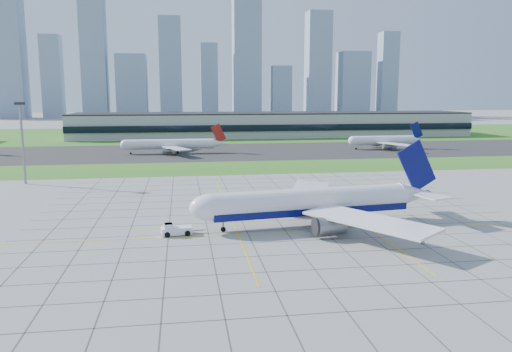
{
  "coord_description": "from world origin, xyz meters",
  "views": [
    {
      "loc": [
        -20.86,
        -99.01,
        28.19
      ],
      "look_at": [
        -1.96,
        27.56,
        7.0
      ],
      "focal_mm": 35.0,
      "sensor_mm": 36.0,
      "label": 1
    }
  ],
  "objects_px": {
    "light_mast": "(22,133)",
    "distant_jet_1": "(171,144)",
    "airliner": "(313,203)",
    "crew_far": "(423,240)",
    "pushback_tug": "(175,230)",
    "distant_jet_2": "(384,140)",
    "crew_near": "(171,231)"
  },
  "relations": [
    {
      "from": "light_mast",
      "to": "distant_jet_1",
      "type": "bearing_deg",
      "value": 59.58
    },
    {
      "from": "light_mast",
      "to": "airliner",
      "type": "xyz_separation_m",
      "value": [
        76.8,
        -61.87,
        -11.27
      ]
    },
    {
      "from": "crew_far",
      "to": "airliner",
      "type": "bearing_deg",
      "value": 175.3
    },
    {
      "from": "pushback_tug",
      "to": "distant_jet_2",
      "type": "relative_size",
      "value": 0.21
    },
    {
      "from": "pushback_tug",
      "to": "crew_near",
      "type": "relative_size",
      "value": 5.22
    },
    {
      "from": "crew_far",
      "to": "distant_jet_1",
      "type": "distance_m",
      "value": 162.01
    },
    {
      "from": "pushback_tug",
      "to": "distant_jet_1",
      "type": "height_order",
      "value": "distant_jet_1"
    },
    {
      "from": "distant_jet_1",
      "to": "distant_jet_2",
      "type": "distance_m",
      "value": 107.82
    },
    {
      "from": "light_mast",
      "to": "airliner",
      "type": "distance_m",
      "value": 99.27
    },
    {
      "from": "light_mast",
      "to": "distant_jet_2",
      "type": "xyz_separation_m",
      "value": [
        151.94,
        78.76,
        -11.7
      ]
    },
    {
      "from": "crew_far",
      "to": "distant_jet_1",
      "type": "bearing_deg",
      "value": 148.27
    },
    {
      "from": "distant_jet_2",
      "to": "airliner",
      "type": "bearing_deg",
      "value": -118.11
    },
    {
      "from": "pushback_tug",
      "to": "crew_near",
      "type": "xyz_separation_m",
      "value": [
        -0.76,
        0.27,
        -0.24
      ]
    },
    {
      "from": "pushback_tug",
      "to": "distant_jet_1",
      "type": "xyz_separation_m",
      "value": [
        -3.19,
        140.59,
        3.39
      ]
    },
    {
      "from": "crew_near",
      "to": "pushback_tug",
      "type": "bearing_deg",
      "value": -69.95
    },
    {
      "from": "light_mast",
      "to": "distant_jet_2",
      "type": "relative_size",
      "value": 0.6
    },
    {
      "from": "airliner",
      "to": "distant_jet_1",
      "type": "xyz_separation_m",
      "value": [
        -32.63,
        137.11,
        -0.43
      ]
    },
    {
      "from": "crew_near",
      "to": "distant_jet_2",
      "type": "relative_size",
      "value": 0.04
    },
    {
      "from": "crew_near",
      "to": "distant_jet_1",
      "type": "bearing_deg",
      "value": 40.27
    },
    {
      "from": "airliner",
      "to": "light_mast",
      "type": "bearing_deg",
      "value": 133.87
    },
    {
      "from": "crew_near",
      "to": "crew_far",
      "type": "xyz_separation_m",
      "value": [
        47.21,
        -13.86,
        0.1
      ]
    },
    {
      "from": "pushback_tug",
      "to": "distant_jet_2",
      "type": "bearing_deg",
      "value": 46.76
    },
    {
      "from": "light_mast",
      "to": "crew_near",
      "type": "relative_size",
      "value": 14.9
    },
    {
      "from": "distant_jet_1",
      "to": "crew_far",
      "type": "bearing_deg",
      "value": -72.16
    },
    {
      "from": "distant_jet_2",
      "to": "pushback_tug",
      "type": "bearing_deg",
      "value": -125.97
    },
    {
      "from": "light_mast",
      "to": "airliner",
      "type": "relative_size",
      "value": 0.45
    },
    {
      "from": "airliner",
      "to": "pushback_tug",
      "type": "bearing_deg",
      "value": 179.47
    },
    {
      "from": "airliner",
      "to": "crew_near",
      "type": "xyz_separation_m",
      "value": [
        -30.21,
        -3.22,
        -4.06
      ]
    },
    {
      "from": "airliner",
      "to": "distant_jet_2",
      "type": "distance_m",
      "value": 159.45
    },
    {
      "from": "light_mast",
      "to": "pushback_tug",
      "type": "distance_m",
      "value": 82.11
    },
    {
      "from": "distant_jet_1",
      "to": "distant_jet_2",
      "type": "xyz_separation_m",
      "value": [
        107.76,
        3.52,
        -0.0
      ]
    },
    {
      "from": "distant_jet_1",
      "to": "distant_jet_2",
      "type": "bearing_deg",
      "value": 1.87
    }
  ]
}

